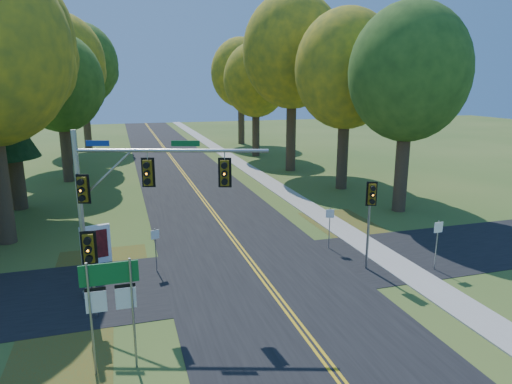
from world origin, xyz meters
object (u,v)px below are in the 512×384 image
object	(u,v)px
east_signal_pole	(371,204)
route_sign_cluster	(111,294)
info_kiosk	(96,245)
traffic_mast	(126,193)

from	to	relation	value
east_signal_pole	route_sign_cluster	xyz separation A→B (m)	(-10.53, -4.27, -0.65)
east_signal_pole	info_kiosk	distance (m)	12.28
traffic_mast	east_signal_pole	xyz separation A→B (m)	(9.90, -0.21, -1.10)
traffic_mast	east_signal_pole	size ratio (longest dim) A/B	1.70
east_signal_pole	info_kiosk	world-z (taller)	east_signal_pole
traffic_mast	east_signal_pole	bearing A→B (deg)	16.33
traffic_mast	info_kiosk	xyz separation A→B (m)	(-1.44, 4.00, -3.22)
traffic_mast	route_sign_cluster	world-z (taller)	traffic_mast
traffic_mast	east_signal_pole	world-z (taller)	traffic_mast
east_signal_pole	traffic_mast	bearing A→B (deg)	-163.22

